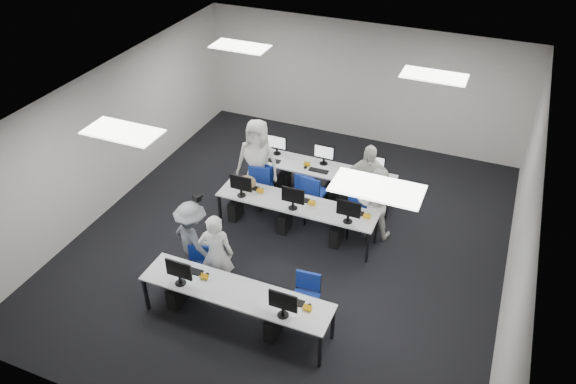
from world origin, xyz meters
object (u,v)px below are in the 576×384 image
at_px(chair_1, 305,307).
at_px(chair_5, 262,189).
at_px(desk_mid, 296,205).
at_px(chair_7, 362,211).
at_px(chair_0, 199,276).
at_px(photographer, 193,240).
at_px(student_2, 258,161).
at_px(student_1, 375,203).
at_px(chair_2, 260,192).
at_px(chair_3, 300,205).
at_px(student_0, 216,254).
at_px(chair_6, 313,199).
at_px(student_3, 366,184).
at_px(chair_4, 358,221).
at_px(desk_front, 236,293).

distance_m(chair_1, chair_5, 3.53).
distance_m(desk_mid, chair_7, 1.44).
distance_m(chair_0, photographer, 0.65).
xyz_separation_m(chair_7, student_2, (-2.32, -0.01, 0.64)).
distance_m(chair_0, student_1, 3.63).
bearing_deg(student_1, chair_2, -12.39).
xyz_separation_m(chair_2, photographer, (-0.15, -2.44, 0.49)).
distance_m(desk_mid, chair_3, 0.67).
distance_m(desk_mid, student_0, 2.12).
xyz_separation_m(chair_1, chair_6, (-0.93, 2.90, 0.02)).
distance_m(chair_3, student_3, 1.44).
distance_m(chair_2, student_3, 2.32).
distance_m(chair_4, chair_7, 0.35).
distance_m(chair_2, student_1, 2.56).
xyz_separation_m(chair_4, chair_5, (-2.23, 0.28, 0.02)).
relative_size(desk_front, chair_0, 3.91).
relative_size(desk_front, student_3, 1.82).
distance_m(chair_3, chair_5, 1.00).
bearing_deg(desk_mid, student_0, -108.20).
bearing_deg(student_3, desk_mid, -160.00).
height_order(chair_6, student_1, student_1).
bearing_deg(desk_mid, desk_front, -90.00).
relative_size(chair_3, student_1, 0.59).
xyz_separation_m(chair_4, student_3, (-0.01, 0.47, 0.60)).
distance_m(chair_1, chair_4, 2.56).
height_order(chair_0, student_2, student_2).
xyz_separation_m(student_0, student_2, (-0.55, 2.82, 0.13)).
distance_m(chair_1, student_0, 1.74).
distance_m(desk_front, desk_mid, 2.60).
xyz_separation_m(chair_5, chair_6, (1.16, 0.06, -0.01)).
relative_size(chair_1, chair_4, 0.98).
bearing_deg(chair_0, desk_mid, 50.99).
xyz_separation_m(chair_2, chair_3, (0.98, -0.11, -0.00)).
distance_m(desk_mid, student_3, 1.48).
distance_m(chair_3, chair_4, 1.26).
distance_m(chair_3, student_2, 1.30).
distance_m(desk_mid, student_1, 1.52).
bearing_deg(chair_6, student_1, -6.73).
distance_m(chair_3, photographer, 2.63).
distance_m(chair_6, chair_7, 1.06).
bearing_deg(chair_6, chair_1, -67.51).
bearing_deg(student_0, chair_6, -123.48).
xyz_separation_m(student_1, student_3, (-0.29, 0.39, 0.12)).
xyz_separation_m(chair_2, chair_7, (2.21, 0.18, 0.02)).
distance_m(chair_7, student_2, 2.40).
bearing_deg(chair_7, chair_3, -156.72).
xyz_separation_m(chair_0, student_1, (2.42, 2.65, 0.50)).
xyz_separation_m(chair_4, chair_7, (-0.02, 0.35, 0.02)).
distance_m(chair_1, student_2, 3.70).
height_order(desk_front, student_1, student_1).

